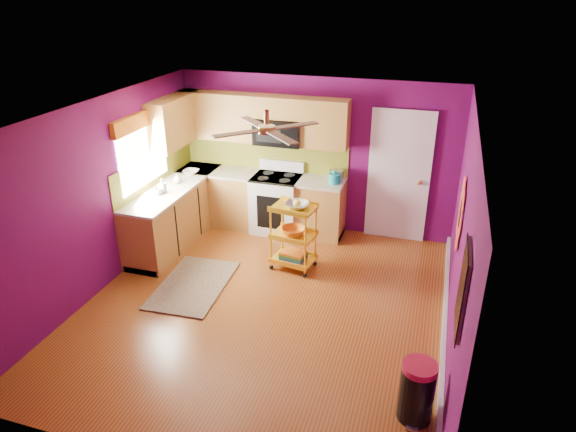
% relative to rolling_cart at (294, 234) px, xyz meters
% --- Properties ---
extents(ground, '(5.00, 5.00, 0.00)m').
position_rel_rolling_cart_xyz_m(ground, '(-0.08, -1.05, -0.55)').
color(ground, brown).
rests_on(ground, ground).
extents(room_envelope, '(4.54, 5.04, 2.52)m').
position_rel_rolling_cart_xyz_m(room_envelope, '(-0.05, -1.05, 1.08)').
color(room_envelope, '#5B0A4E').
rests_on(room_envelope, ground).
extents(lower_cabinets, '(2.81, 2.31, 0.94)m').
position_rel_rolling_cart_xyz_m(lower_cabinets, '(-1.42, 0.76, -0.12)').
color(lower_cabinets, olive).
rests_on(lower_cabinets, ground).
extents(electric_range, '(0.76, 0.66, 1.13)m').
position_rel_rolling_cart_xyz_m(electric_range, '(-0.63, 1.12, -0.07)').
color(electric_range, white).
rests_on(electric_range, ground).
extents(upper_cabinetry, '(2.80, 2.30, 1.26)m').
position_rel_rolling_cart_xyz_m(upper_cabinetry, '(-1.32, 1.12, 1.25)').
color(upper_cabinetry, olive).
rests_on(upper_cabinetry, ground).
extents(left_window, '(0.08, 1.35, 1.08)m').
position_rel_rolling_cart_xyz_m(left_window, '(-2.29, -0.00, 1.18)').
color(left_window, white).
rests_on(left_window, ground).
extents(panel_door, '(0.95, 0.11, 2.15)m').
position_rel_rolling_cart_xyz_m(panel_door, '(1.27, 1.41, 0.47)').
color(panel_door, white).
rests_on(panel_door, ground).
extents(right_wall_art, '(0.04, 2.74, 1.04)m').
position_rel_rolling_cart_xyz_m(right_wall_art, '(2.15, -1.39, 0.89)').
color(right_wall_art, black).
rests_on(right_wall_art, ground).
extents(ceiling_fan, '(1.01, 1.01, 0.26)m').
position_rel_rolling_cart_xyz_m(ceiling_fan, '(-0.08, -0.85, 1.74)').
color(ceiling_fan, '#BF8C3F').
rests_on(ceiling_fan, ground).
extents(shag_rug, '(0.95, 1.46, 0.02)m').
position_rel_rolling_cart_xyz_m(shag_rug, '(-1.18, -0.88, -0.54)').
color(shag_rug, black).
rests_on(shag_rug, ground).
extents(rolling_cart, '(0.65, 0.51, 1.08)m').
position_rel_rolling_cart_xyz_m(rolling_cart, '(0.00, 0.00, 0.00)').
color(rolling_cart, yellow).
rests_on(rolling_cart, ground).
extents(trash_can, '(0.34, 0.37, 0.63)m').
position_rel_rolling_cart_xyz_m(trash_can, '(1.91, -2.36, -0.24)').
color(trash_can, black).
rests_on(trash_can, ground).
extents(teal_kettle, '(0.18, 0.18, 0.21)m').
position_rel_rolling_cart_xyz_m(teal_kettle, '(0.32, 1.11, 0.47)').
color(teal_kettle, '#16A0AA').
rests_on(teal_kettle, lower_cabinets).
extents(toaster, '(0.22, 0.15, 0.18)m').
position_rel_rolling_cart_xyz_m(toaster, '(0.32, 1.25, 0.48)').
color(toaster, beige).
rests_on(toaster, lower_cabinets).
extents(soap_bottle_a, '(0.10, 0.10, 0.21)m').
position_rel_rolling_cart_xyz_m(soap_bottle_a, '(-2.04, -0.01, 0.49)').
color(soap_bottle_a, '#EA3F72').
rests_on(soap_bottle_a, lower_cabinets).
extents(soap_bottle_b, '(0.12, 0.12, 0.15)m').
position_rel_rolling_cart_xyz_m(soap_bottle_b, '(-2.02, 0.40, 0.46)').
color(soap_bottle_b, white).
rests_on(soap_bottle_b, lower_cabinets).
extents(counter_dish, '(0.25, 0.25, 0.06)m').
position_rel_rolling_cart_xyz_m(counter_dish, '(-2.01, 0.85, 0.42)').
color(counter_dish, white).
rests_on(counter_dish, lower_cabinets).
extents(counter_cup, '(0.12, 0.12, 0.09)m').
position_rel_rolling_cart_xyz_m(counter_cup, '(-2.06, -0.11, 0.43)').
color(counter_cup, white).
rests_on(counter_cup, lower_cabinets).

